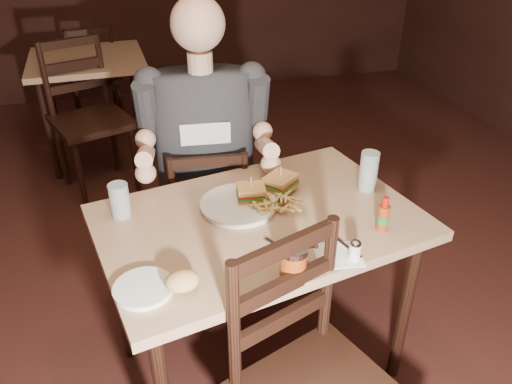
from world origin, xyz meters
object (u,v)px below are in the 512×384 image
object	(u,v)px
bg_chair_near	(92,121)
diner	(204,122)
bg_table	(88,69)
glass_left	(120,200)
bg_chair_far	(94,78)
syrup_dispenser	(293,263)
hot_sauce	(384,214)
glass_right	(368,171)
side_plate	(144,289)
main_table	(260,237)
dinner_plate	(239,206)
chair_far	(209,216)

from	to	relation	value
bg_chair_near	diner	world-z (taller)	diner
bg_table	glass_left	size ratio (longest dim) A/B	6.36
bg_chair_far	syrup_dispenser	distance (m)	3.30
glass_left	hot_sauce	xyz separation A→B (m)	(0.87, -0.33, 0.00)
bg_chair_near	syrup_dispenser	bearing A→B (deg)	-92.65
glass_right	syrup_dispenser	bearing A→B (deg)	-137.17
bg_table	syrup_dispenser	size ratio (longest dim) A/B	7.54
bg_chair_near	glass_left	size ratio (longest dim) A/B	7.63
glass_left	syrup_dispenser	bearing A→B (deg)	-44.78
glass_right	side_plate	bearing A→B (deg)	-157.91
main_table	diner	distance (m)	0.60
dinner_plate	diner	bearing A→B (deg)	95.64
bg_chair_near	diner	bearing A→B (deg)	-86.24
glass_left	diner	bearing A→B (deg)	45.20
diner	dinner_plate	xyz separation A→B (m)	(0.04, -0.44, -0.16)
bg_table	bg_chair_near	xyz separation A→B (m)	(0.00, -0.55, -0.18)
bg_table	dinner_plate	world-z (taller)	dinner_plate
bg_chair_far	dinner_plate	size ratio (longest dim) A/B	3.17
main_table	bg_table	distance (m)	2.41
chair_far	glass_right	size ratio (longest dim) A/B	5.17
syrup_dispenser	bg_chair_near	bearing A→B (deg)	96.07
hot_sauce	bg_table	bearing A→B (deg)	112.39
side_plate	chair_far	bearing A→B (deg)	68.43
main_table	bg_table	world-z (taller)	same
bg_chair_far	side_plate	xyz separation A→B (m)	(0.21, -3.16, 0.33)
bg_table	glass_left	distance (m)	2.19
diner	dinner_plate	world-z (taller)	diner
main_table	chair_far	distance (m)	0.65
glass_left	side_plate	world-z (taller)	glass_left
glass_right	glass_left	bearing A→B (deg)	176.08
main_table	diner	bearing A→B (deg)	100.66
bg_chair_far	glass_left	bearing A→B (deg)	85.93
bg_chair_far	glass_right	bearing A→B (deg)	104.13
main_table	diner	size ratio (longest dim) A/B	1.24
main_table	dinner_plate	size ratio (longest dim) A/B	4.46
main_table	diner	world-z (taller)	diner
bg_chair_near	diner	size ratio (longest dim) A/B	0.98
chair_far	dinner_plate	world-z (taller)	chair_far
diner	dinner_plate	bearing A→B (deg)	-78.10
bg_chair_near	hot_sauce	xyz separation A→B (m)	(1.03, -1.96, 0.34)
main_table	chair_far	size ratio (longest dim) A/B	1.50
hot_sauce	main_table	bearing A→B (deg)	154.88
bg_chair_near	glass_right	bearing A→B (deg)	-76.63
dinner_plate	side_plate	xyz separation A→B (m)	(-0.38, -0.37, -0.00)
hot_sauce	side_plate	bearing A→B (deg)	-173.14
bg_chair_far	hot_sauce	distance (m)	3.25
syrup_dispenser	glass_right	bearing A→B (deg)	31.76
chair_far	hot_sauce	distance (m)	1.00
chair_far	syrup_dispenser	bearing A→B (deg)	102.66
bg_chair_near	dinner_plate	bearing A→B (deg)	-90.63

